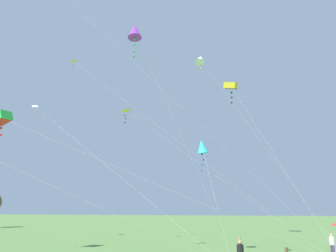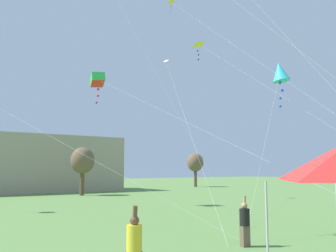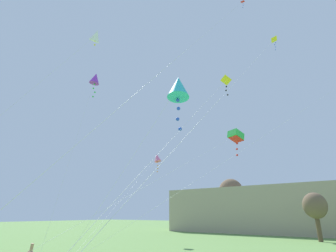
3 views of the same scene
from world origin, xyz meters
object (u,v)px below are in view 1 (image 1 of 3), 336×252
(kite_white_delta_4, at_px, (37,108))
(person_white_shirt, at_px, (332,243))
(kite_purple_diamond_6, at_px, (135,32))
(kite_white_diamond_5, at_px, (201,60))
(kite_yellow_delta_0, at_px, (82,68))
(kite_yellow_delta_7, at_px, (128,112))
(kite_yellow_box_1, at_px, (231,86))
(kite_cyan_diamond_9, at_px, (202,147))
(kite_green_box_2, at_px, (2,118))

(kite_white_delta_4, bearing_deg, person_white_shirt, -96.43)
(kite_purple_diamond_6, bearing_deg, person_white_shirt, -46.24)
(person_white_shirt, distance_m, kite_white_diamond_5, 17.21)
(kite_yellow_delta_0, xyz_separation_m, kite_yellow_delta_7, (-2.12, -5.49, -5.39))
(kite_white_diamond_5, bearing_deg, kite_yellow_box_1, -7.17)
(person_white_shirt, height_order, kite_yellow_box_1, kite_yellow_box_1)
(kite_white_delta_4, height_order, kite_purple_diamond_6, kite_white_delta_4)
(kite_white_diamond_5, height_order, kite_cyan_diamond_9, kite_white_diamond_5)
(kite_white_diamond_5, height_order, kite_yellow_delta_7, kite_white_diamond_5)
(kite_white_delta_4, distance_m, kite_white_diamond_5, 21.75)
(kite_green_box_2, relative_size, kite_yellow_delta_7, 1.60)
(kite_yellow_box_1, height_order, kite_cyan_diamond_9, kite_yellow_box_1)
(kite_yellow_box_1, relative_size, kite_green_box_2, 0.74)
(kite_white_delta_4, height_order, kite_yellow_delta_7, kite_white_delta_4)
(kite_yellow_box_1, distance_m, kite_yellow_delta_7, 17.47)
(kite_white_diamond_5, distance_m, kite_yellow_delta_7, 8.68)
(kite_cyan_diamond_9, bearing_deg, person_white_shirt, -78.19)
(kite_yellow_delta_0, distance_m, kite_white_diamond_5, 14.63)
(person_white_shirt, relative_size, kite_yellow_delta_0, 0.07)
(kite_yellow_delta_0, bearing_deg, kite_purple_diamond_6, -143.12)
(person_white_shirt, bearing_deg, kite_white_diamond_5, 148.21)
(person_white_shirt, height_order, kite_yellow_delta_7, kite_yellow_delta_7)
(kite_green_box_2, height_order, kite_white_diamond_5, kite_white_diamond_5)
(kite_cyan_diamond_9, bearing_deg, kite_yellow_delta_7, 93.92)
(person_white_shirt, bearing_deg, kite_yellow_delta_7, 116.88)
(person_white_shirt, bearing_deg, kite_white_delta_4, 101.71)
(person_white_shirt, relative_size, kite_green_box_2, 0.06)
(kite_green_box_2, bearing_deg, kite_white_diamond_5, -96.74)
(kite_green_box_2, bearing_deg, kite_yellow_box_1, -47.74)
(kite_purple_diamond_6, height_order, kite_yellow_delta_7, kite_purple_diamond_6)
(kite_purple_diamond_6, bearing_deg, kite_yellow_box_1, -14.03)
(kite_white_delta_4, bearing_deg, kite_yellow_delta_0, -117.33)
(kite_purple_diamond_6, bearing_deg, kite_cyan_diamond_9, -16.33)
(kite_purple_diamond_6, xyz_separation_m, kite_cyan_diamond_9, (9.98, -2.92, -5.01))
(kite_white_diamond_5, bearing_deg, kite_green_box_2, 83.26)
(kite_yellow_box_1, xyz_separation_m, kite_cyan_diamond_9, (-12.94, 2.80, -9.87))
(kite_yellow_delta_0, relative_size, kite_yellow_delta_7, 1.39)
(kite_green_box_2, bearing_deg, kite_cyan_diamond_9, -76.39)
(kite_white_diamond_5, xyz_separation_m, kite_yellow_delta_7, (5.25, 6.65, -1.89))
(kite_cyan_diamond_9, bearing_deg, kite_yellow_delta_0, 81.75)
(person_white_shirt, distance_m, kite_yellow_delta_7, 19.12)
(kite_yellow_box_1, distance_m, kite_cyan_diamond_9, 16.51)
(person_white_shirt, height_order, kite_white_diamond_5, kite_white_diamond_5)
(kite_purple_diamond_6, relative_size, kite_yellow_delta_7, 0.87)
(kite_purple_diamond_6, xyz_separation_m, kite_yellow_delta_7, (9.55, 3.26, -1.90))
(kite_yellow_delta_7, xyz_separation_m, kite_cyan_diamond_9, (0.42, -6.19, -3.11))
(kite_yellow_box_1, bearing_deg, kite_yellow_delta_7, 146.07)
(person_white_shirt, relative_size, kite_yellow_box_1, 0.08)
(kite_yellow_delta_0, distance_m, kite_yellow_delta_7, 7.98)
(person_white_shirt, xyz_separation_m, kite_cyan_diamond_9, (-2.00, 9.59, 7.41))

